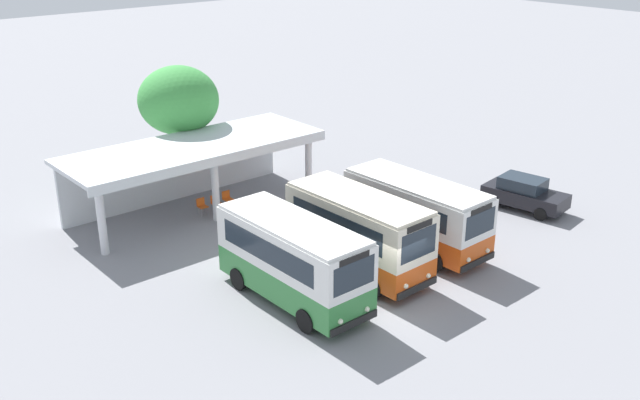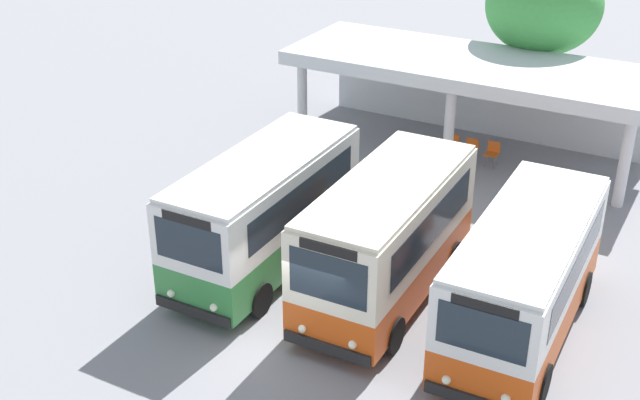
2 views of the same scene
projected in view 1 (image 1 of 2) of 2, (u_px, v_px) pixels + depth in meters
name	position (u px, v px, depth m)	size (l,w,h in m)	color
ground_plane	(390.00, 302.00, 27.60)	(180.00, 180.00, 0.00)	gray
city_bus_nearest_orange	(293.00, 258.00, 27.07)	(2.46, 6.81, 3.25)	black
city_bus_second_in_row	(358.00, 231.00, 29.29)	(2.52, 6.61, 3.32)	black
city_bus_middle_cream	(416.00, 211.00, 31.48)	(2.53, 6.93, 3.09)	black
parked_car_flank	(524.00, 193.00, 35.95)	(2.37, 4.27, 1.62)	black
terminal_canopy	(188.00, 157.00, 35.66)	(12.78, 4.67, 3.40)	silver
waiting_chair_end_by_column	(202.00, 205.00, 35.32)	(0.45, 0.45, 0.86)	slate
waiting_chair_second_from_end	(216.00, 202.00, 35.70)	(0.45, 0.45, 0.86)	slate
waiting_chair_middle_seat	(227.00, 198.00, 36.22)	(0.45, 0.45, 0.86)	slate
roadside_tree_behind_canopy	(178.00, 100.00, 37.82)	(4.22, 4.22, 6.48)	brown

